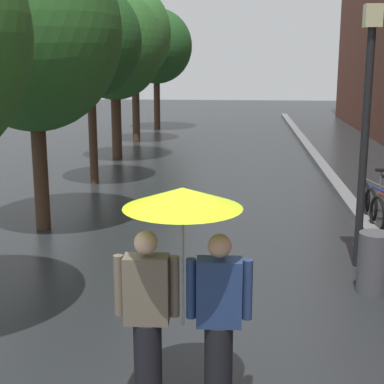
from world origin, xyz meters
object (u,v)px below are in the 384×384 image
Objects in this scene: street_tree_4 at (134,34)px; couple_under_umbrella at (183,268)px; street_lamp_post at (366,117)px; street_tree_2 at (89,41)px; litter_bin at (374,263)px; street_tree_5 at (156,46)px; street_tree_3 at (114,46)px; street_tree_1 at (32,31)px.

couple_under_umbrella is at bearing -78.73° from street_tree_4.
street_tree_4 is at bearing 113.50° from street_lamp_post.
street_tree_2 is at bearing -88.28° from street_tree_4.
street_lamp_post is 4.59× the size of litter_bin.
couple_under_umbrella is at bearing -71.60° from street_tree_2.
litter_bin is at bearing -68.05° from street_tree_4.
couple_under_umbrella is at bearing -129.05° from litter_bin.
street_tree_2 is at bearing -89.95° from street_tree_5.
street_tree_5 is 6.19× the size of litter_bin.
street_tree_4 is 4.22m from street_tree_5.
couple_under_umbrella is (3.37, -13.32, -2.15)m from street_tree_3.
litter_bin is at bearing -61.29° from street_tree_3.
street_lamp_post is (5.54, -5.68, -1.24)m from street_tree_2.
street_tree_3 is (-0.19, 7.77, -0.12)m from street_tree_1.
litter_bin is (5.55, -6.74, -3.12)m from street_tree_2.
street_tree_2 is 0.87× the size of street_tree_4.
couple_under_umbrella is 2.44× the size of litter_bin.
street_tree_5 is (-0.01, 11.78, 0.08)m from street_tree_2.
street_tree_5 reaches higher than street_lamp_post.
street_tree_5 is (0.16, 8.09, 0.13)m from street_tree_3.
street_tree_1 is 5.90m from street_lamp_post.
street_tree_4 is 15.86m from litter_bin.
street_lamp_post is at bearing -16.19° from street_tree_1.
street_tree_1 reaches higher than street_tree_2.
street_tree_3 reaches higher than litter_bin.
litter_bin is (5.78, -14.33, -3.56)m from street_tree_4.
street_tree_4 reaches higher than street_tree_2.
street_tree_2 is at bearing 129.44° from litter_bin.
street_tree_3 is 11.04m from street_lamp_post.
street_tree_1 is 6.92m from litter_bin.
street_tree_1 is 4.08m from street_tree_2.
street_tree_4 reaches higher than street_tree_1.
street_lamp_post is at bearing -72.36° from street_tree_5.
street_tree_3 is 2.48× the size of couple_under_umbrella.
street_tree_4 is 14.57m from street_lamp_post.
street_tree_2 is at bearing 90.25° from street_tree_1.
couple_under_umbrella is 3.83m from litter_bin.
street_tree_1 is 2.61× the size of couple_under_umbrella.
street_lamp_post is (2.34, 3.95, 0.96)m from couple_under_umbrella.
street_tree_3 is 0.90× the size of street_tree_4.
street_tree_1 is 15.86m from street_tree_5.
couple_under_umbrella reaches higher than litter_bin.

